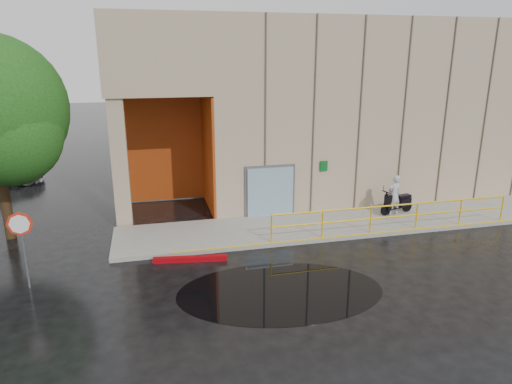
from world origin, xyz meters
TOP-DOWN VIEW (x-y plane):
  - ground at (0.00, 0.00)m, footprint 120.00×120.00m
  - sidewalk at (4.00, 4.50)m, footprint 20.00×3.00m
  - building at (5.10, 10.98)m, footprint 20.00×10.17m
  - guardrail at (4.25, 3.15)m, footprint 9.56×0.06m
  - person at (5.16, 4.78)m, footprint 0.69×0.52m
  - scooter at (5.41, 4.89)m, footprint 1.62×0.81m
  - stop_sign at (-8.13, 1.83)m, footprint 0.70×0.09m
  - red_curb at (-3.42, 2.53)m, footprint 2.40×0.51m
  - puddle at (-1.11, -0.06)m, footprint 6.27×4.25m

SIDE VIEW (x-z plane):
  - ground at x=0.00m, z-range 0.00..0.00m
  - puddle at x=-1.11m, z-range 0.00..0.01m
  - sidewalk at x=4.00m, z-range 0.00..0.15m
  - red_curb at x=-3.42m, z-range 0.00..0.18m
  - guardrail at x=4.25m, z-range 0.16..1.19m
  - scooter at x=5.41m, z-range 0.24..1.47m
  - person at x=5.16m, z-range 0.15..1.84m
  - stop_sign at x=-8.13m, z-range 0.55..2.89m
  - building at x=5.10m, z-range 0.21..8.21m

